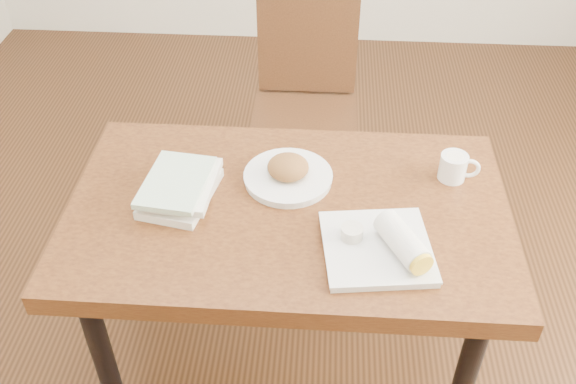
# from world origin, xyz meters

# --- Properties ---
(ground) EXTENTS (4.00, 5.00, 0.01)m
(ground) POSITION_xyz_m (0.00, 0.00, -0.01)
(ground) COLOR #472814
(ground) RESTS_ON ground
(table) EXTENTS (1.21, 0.74, 0.75)m
(table) POSITION_xyz_m (0.00, 0.00, 0.66)
(table) COLOR brown
(table) RESTS_ON ground
(chair_far) EXTENTS (0.42, 0.42, 0.95)m
(chair_far) POSITION_xyz_m (0.01, 0.92, 0.55)
(chair_far) COLOR #492915
(chair_far) RESTS_ON ground
(plate_scone) EXTENTS (0.26, 0.26, 0.08)m
(plate_scone) POSITION_xyz_m (-0.01, 0.11, 0.78)
(plate_scone) COLOR white
(plate_scone) RESTS_ON table
(coffee_mug) EXTENTS (0.12, 0.08, 0.08)m
(coffee_mug) POSITION_xyz_m (0.47, 0.15, 0.79)
(coffee_mug) COLOR white
(coffee_mug) RESTS_ON table
(plate_burrito) EXTENTS (0.30, 0.30, 0.09)m
(plate_burrito) POSITION_xyz_m (0.25, -0.17, 0.78)
(plate_burrito) COLOR white
(plate_burrito) RESTS_ON table
(book_stack) EXTENTS (0.21, 0.27, 0.07)m
(book_stack) POSITION_xyz_m (-0.30, 0.02, 0.78)
(book_stack) COLOR white
(book_stack) RESTS_ON table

